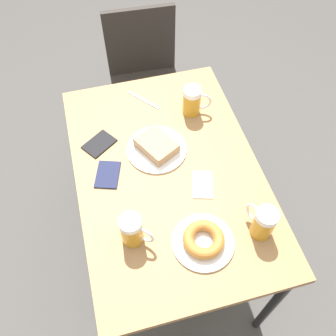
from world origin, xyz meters
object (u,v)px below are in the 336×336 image
chair (144,70)px  plate_with_donut (203,240)px  beer_mug_left (193,101)px  fork (144,100)px  beer_mug_right (263,222)px  napkin_folded (203,185)px  beer_mug_center (132,230)px  plate_with_cake (157,147)px  passport_near_edge (99,144)px  passport_far_edge (108,175)px

chair → plate_with_donut: (-0.05, -1.22, 0.27)m
beer_mug_left → fork: 0.24m
beer_mug_left → beer_mug_right: same height
chair → beer_mug_left: size_ratio=6.42×
beer_mug_right → napkin_folded: beer_mug_right is taller
beer_mug_center → beer_mug_right: (0.44, -0.09, 0.00)m
beer_mug_left → napkin_folded: 0.39m
plate_with_cake → beer_mug_left: size_ratio=1.84×
chair → plate_with_cake: size_ratio=3.48×
beer_mug_center → passport_near_edge: beer_mug_center is taller
plate_with_donut → beer_mug_left: beer_mug_left is taller
chair → beer_mug_right: size_ratio=6.42×
beer_mug_left → fork: beer_mug_left is taller
plate_with_donut → passport_near_edge: 0.60m
beer_mug_right → beer_mug_left: bearing=95.9°
beer_mug_right → passport_far_edge: beer_mug_right is taller
plate_with_donut → fork: size_ratio=1.51×
plate_with_cake → napkin_folded: 0.25m
chair → plate_with_donut: size_ratio=3.90×
plate_with_donut → beer_mug_right: (0.21, -0.01, 0.05)m
beer_mug_left → fork: (-0.19, 0.12, -0.06)m
plate_with_donut → napkin_folded: size_ratio=1.57×
beer_mug_center → napkin_folded: size_ratio=0.95×
passport_far_edge → beer_mug_right: bearing=-37.9°
chair → napkin_folded: (0.02, -0.99, 0.25)m
beer_mug_center → napkin_folded: bearing=26.4°
beer_mug_center → passport_near_edge: (-0.05, 0.45, -0.06)m
beer_mug_left → napkin_folded: bearing=-100.8°
napkin_folded → passport_far_edge: bearing=158.0°
chair → beer_mug_left: 0.70m
plate_with_donut → beer_mug_left: bearing=76.6°
beer_mug_right → fork: size_ratio=0.92×
beer_mug_left → plate_with_cake: bearing=-140.3°
plate_with_donut → fork: (-0.05, 0.73, -0.02)m
beer_mug_left → beer_mug_center: same height
beer_mug_right → napkin_folded: 0.28m
fork → beer_mug_left: bearing=-33.0°
chair → passport_near_edge: chair is taller
beer_mug_left → beer_mug_center: bearing=-125.3°
beer_mug_left → passport_near_edge: bearing=-169.7°
chair → fork: size_ratio=5.88×
beer_mug_center → passport_far_edge: 0.30m
plate_with_donut → napkin_folded: plate_with_donut is taller
beer_mug_center → plate_with_donut: bearing=-18.8°
passport_far_edge → passport_near_edge: bearing=92.8°
plate_with_cake → napkin_folded: (0.13, -0.21, -0.02)m
beer_mug_center → passport_far_edge: bearing=98.6°
napkin_folded → fork: (-0.12, 0.50, -0.00)m
beer_mug_left → passport_near_edge: size_ratio=0.86×
plate_with_donut → passport_near_edge: (-0.28, 0.53, -0.02)m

